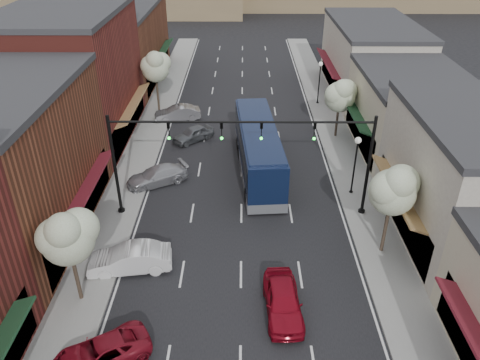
{
  "coord_description": "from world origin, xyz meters",
  "views": [
    {
      "loc": [
        0.07,
        -17.81,
        17.74
      ],
      "look_at": [
        -0.1,
        8.64,
        2.2
      ],
      "focal_mm": 35.0,
      "sensor_mm": 36.0,
      "label": 1
    }
  ],
  "objects_px": {
    "parked_car_b": "(130,259)",
    "parked_car_e": "(177,113)",
    "tree_left_far": "(155,66)",
    "lamp_post_far": "(320,76)",
    "tree_right_far": "(341,94)",
    "tree_right_near": "(394,189)",
    "lamp_post_near": "(356,156)",
    "tree_left_near": "(67,235)",
    "red_hatchback": "(283,301)",
    "parked_car_d": "(193,134)",
    "signal_mast_left": "(151,151)",
    "parked_car_c": "(157,176)",
    "coach_bus": "(258,149)",
    "signal_mast_right": "(332,152)",
    "parked_car_a": "(101,353)"
  },
  "relations": [
    {
      "from": "parked_car_b",
      "to": "parked_car_e",
      "type": "relative_size",
      "value": 1.07
    },
    {
      "from": "tree_left_far",
      "to": "lamp_post_far",
      "type": "xyz_separation_m",
      "value": [
        16.05,
        2.06,
        -1.6
      ]
    },
    {
      "from": "tree_right_far",
      "to": "parked_car_e",
      "type": "xyz_separation_m",
      "value": [
        -14.49,
        3.74,
        -3.28
      ]
    },
    {
      "from": "tree_right_near",
      "to": "lamp_post_near",
      "type": "height_order",
      "value": "tree_right_near"
    },
    {
      "from": "parked_car_b",
      "to": "parked_car_e",
      "type": "xyz_separation_m",
      "value": [
        0.06,
        21.3,
        -0.05
      ]
    },
    {
      "from": "tree_left_near",
      "to": "parked_car_b",
      "type": "xyz_separation_m",
      "value": [
        2.05,
        2.43,
        -3.46
      ]
    },
    {
      "from": "red_hatchback",
      "to": "parked_car_d",
      "type": "xyz_separation_m",
      "value": [
        -6.32,
        19.94,
        -0.11
      ]
    },
    {
      "from": "tree_left_near",
      "to": "signal_mast_left",
      "type": "bearing_deg",
      "value": 71.9
    },
    {
      "from": "lamp_post_far",
      "to": "parked_car_c",
      "type": "height_order",
      "value": "lamp_post_far"
    },
    {
      "from": "lamp_post_near",
      "to": "coach_bus",
      "type": "relative_size",
      "value": 0.36
    },
    {
      "from": "tree_left_far",
      "to": "red_hatchback",
      "type": "bearing_deg",
      "value": -68.79
    },
    {
      "from": "tree_left_far",
      "to": "coach_bus",
      "type": "relative_size",
      "value": 0.49
    },
    {
      "from": "tree_left_near",
      "to": "tree_right_near",
      "type": "bearing_deg",
      "value": 13.55
    },
    {
      "from": "tree_right_far",
      "to": "tree_left_near",
      "type": "distance_m",
      "value": 25.99
    },
    {
      "from": "lamp_post_far",
      "to": "parked_car_d",
      "type": "height_order",
      "value": "lamp_post_far"
    },
    {
      "from": "parked_car_c",
      "to": "parked_car_e",
      "type": "distance_m",
      "value": 11.84
    },
    {
      "from": "signal_mast_left",
      "to": "tree_left_near",
      "type": "height_order",
      "value": "signal_mast_left"
    },
    {
      "from": "signal_mast_right",
      "to": "lamp_post_near",
      "type": "relative_size",
      "value": 1.85
    },
    {
      "from": "tree_left_far",
      "to": "parked_car_e",
      "type": "distance_m",
      "value": 4.97
    },
    {
      "from": "parked_car_e",
      "to": "tree_left_far",
      "type": "bearing_deg",
      "value": -149.93
    },
    {
      "from": "tree_right_near",
      "to": "lamp_post_far",
      "type": "xyz_separation_m",
      "value": [
        -0.55,
        24.06,
        -1.45
      ]
    },
    {
      "from": "coach_bus",
      "to": "parked_car_a",
      "type": "distance_m",
      "value": 19.17
    },
    {
      "from": "tree_left_near",
      "to": "parked_car_d",
      "type": "height_order",
      "value": "tree_left_near"
    },
    {
      "from": "parked_car_c",
      "to": "parked_car_e",
      "type": "relative_size",
      "value": 1.05
    },
    {
      "from": "tree_right_near",
      "to": "parked_car_d",
      "type": "xyz_separation_m",
      "value": [
        -12.56,
        15.24,
        -3.81
      ]
    },
    {
      "from": "signal_mast_right",
      "to": "tree_left_far",
      "type": "xyz_separation_m",
      "value": [
        -13.87,
        17.95,
        -0.02
      ]
    },
    {
      "from": "lamp_post_near",
      "to": "signal_mast_right",
      "type": "bearing_deg",
      "value": -131.05
    },
    {
      "from": "tree_right_far",
      "to": "coach_bus",
      "type": "bearing_deg",
      "value": -138.83
    },
    {
      "from": "tree_right_near",
      "to": "tree_left_far",
      "type": "relative_size",
      "value": 0.97
    },
    {
      "from": "tree_right_near",
      "to": "parked_car_e",
      "type": "distance_m",
      "value": 24.77
    },
    {
      "from": "coach_bus",
      "to": "red_hatchback",
      "type": "xyz_separation_m",
      "value": [
        0.86,
        -14.5,
        -1.2
      ]
    },
    {
      "from": "parked_car_d",
      "to": "tree_left_far",
      "type": "bearing_deg",
      "value": 169.61
    },
    {
      "from": "signal_mast_right",
      "to": "tree_left_near",
      "type": "bearing_deg",
      "value": -149.86
    },
    {
      "from": "signal_mast_left",
      "to": "parked_car_d",
      "type": "distance_m",
      "value": 11.95
    },
    {
      "from": "parked_car_a",
      "to": "lamp_post_near",
      "type": "bearing_deg",
      "value": 104.87
    },
    {
      "from": "tree_left_near",
      "to": "parked_car_b",
      "type": "relative_size",
      "value": 1.23
    },
    {
      "from": "signal_mast_left",
      "to": "lamp_post_far",
      "type": "height_order",
      "value": "signal_mast_left"
    },
    {
      "from": "tree_right_near",
      "to": "tree_left_far",
      "type": "xyz_separation_m",
      "value": [
        -16.6,
        22.0,
        0.15
      ]
    },
    {
      "from": "tree_right_near",
      "to": "tree_right_far",
      "type": "distance_m",
      "value": 16.01
    },
    {
      "from": "signal_mast_right",
      "to": "parked_car_e",
      "type": "xyz_separation_m",
      "value": [
        -11.76,
        15.68,
        -3.91
      ]
    },
    {
      "from": "tree_left_near",
      "to": "tree_right_far",
      "type": "bearing_deg",
      "value": 50.31
    },
    {
      "from": "signal_mast_left",
      "to": "tree_right_near",
      "type": "xyz_separation_m",
      "value": [
        13.97,
        -4.05,
        -0.17
      ]
    },
    {
      "from": "signal_mast_right",
      "to": "parked_car_c",
      "type": "distance_m",
      "value": 13.05
    },
    {
      "from": "tree_right_near",
      "to": "tree_right_far",
      "type": "bearing_deg",
      "value": 90.0
    },
    {
      "from": "signal_mast_right",
      "to": "parked_car_d",
      "type": "distance_m",
      "value": 15.41
    },
    {
      "from": "parked_car_b",
      "to": "tree_left_far",
      "type": "bearing_deg",
      "value": 176.7
    },
    {
      "from": "parked_car_a",
      "to": "parked_car_e",
      "type": "relative_size",
      "value": 1.01
    },
    {
      "from": "tree_right_near",
      "to": "tree_left_near",
      "type": "relative_size",
      "value": 1.05
    },
    {
      "from": "tree_right_near",
      "to": "parked_car_e",
      "type": "relative_size",
      "value": 1.38
    },
    {
      "from": "coach_bus",
      "to": "parked_car_a",
      "type": "height_order",
      "value": "coach_bus"
    }
  ]
}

